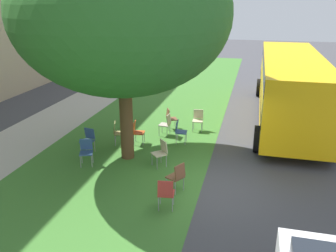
{
  "coord_description": "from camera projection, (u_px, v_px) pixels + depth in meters",
  "views": [
    {
      "loc": [
        -9.24,
        -1.05,
        5.21
      ],
      "look_at": [
        2.03,
        1.75,
        1.02
      ],
      "focal_mm": 37.91,
      "sensor_mm": 36.0,
      "label": 1
    }
  ],
  "objects": [
    {
      "name": "ground",
      "position": [
        209.0,
        186.0,
        10.44
      ],
      "size": [
        80.0,
        80.0,
        0.0
      ],
      "primitive_type": "plane",
      "color": "#424247"
    },
    {
      "name": "chair_10",
      "position": [
        137.0,
        131.0,
        13.33
      ],
      "size": [
        0.47,
        0.48,
        0.88
      ],
      "color": "#C64C1E",
      "rests_on": "ground"
    },
    {
      "name": "chair_5",
      "position": [
        170.0,
        117.0,
        14.84
      ],
      "size": [
        0.55,
        0.56,
        0.88
      ],
      "color": "brown",
      "rests_on": "ground"
    },
    {
      "name": "chair_8",
      "position": [
        166.0,
        192.0,
        9.11
      ],
      "size": [
        0.47,
        0.47,
        0.88
      ],
      "color": "#B7332D",
      "rests_on": "ground"
    },
    {
      "name": "chair_2",
      "position": [
        180.0,
        130.0,
        13.4
      ],
      "size": [
        0.44,
        0.45,
        0.88
      ],
      "color": "#335184",
      "rests_on": "ground"
    },
    {
      "name": "chair_9",
      "position": [
        177.0,
        175.0,
        9.97
      ],
      "size": [
        0.56,
        0.57,
        0.88
      ],
      "color": "brown",
      "rests_on": "ground"
    },
    {
      "name": "chair_6",
      "position": [
        161.0,
        151.0,
        11.54
      ],
      "size": [
        0.59,
        0.59,
        0.88
      ],
      "color": "beige",
      "rests_on": "ground"
    },
    {
      "name": "street_tree",
      "position": [
        122.0,
        15.0,
        10.73
      ],
      "size": [
        6.69,
        6.69,
        7.22
      ],
      "color": "brown",
      "rests_on": "ground"
    },
    {
      "name": "grass_verge",
      "position": [
        108.0,
        174.0,
        11.17
      ],
      "size": [
        48.0,
        6.0,
        0.01
      ],
      "primitive_type": "cube",
      "color": "#3D752D",
      "rests_on": "ground"
    },
    {
      "name": "school_bus",
      "position": [
        291.0,
        82.0,
        15.59
      ],
      "size": [
        10.4,
        2.8,
        2.88
      ],
      "color": "yellow",
      "rests_on": "ground"
    },
    {
      "name": "chair_1",
      "position": [
        198.0,
        118.0,
        14.68
      ],
      "size": [
        0.44,
        0.44,
        0.88
      ],
      "color": "beige",
      "rests_on": "ground"
    },
    {
      "name": "chair_3",
      "position": [
        166.0,
        123.0,
        14.14
      ],
      "size": [
        0.45,
        0.46,
        0.88
      ],
      "color": "#ADA393",
      "rests_on": "ground"
    },
    {
      "name": "chair_0",
      "position": [
        86.0,
        150.0,
        11.63
      ],
      "size": [
        0.54,
        0.53,
        0.88
      ],
      "color": "#335184",
      "rests_on": "ground"
    },
    {
      "name": "chair_7",
      "position": [
        88.0,
        139.0,
        12.58
      ],
      "size": [
        0.49,
        0.48,
        0.88
      ],
      "color": "#335184",
      "rests_on": "ground"
    },
    {
      "name": "chair_4",
      "position": [
        118.0,
        131.0,
        13.28
      ],
      "size": [
        0.53,
        0.54,
        0.88
      ],
      "color": "olive",
      "rests_on": "ground"
    }
  ]
}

